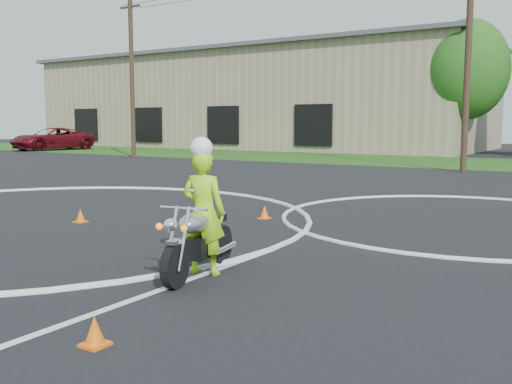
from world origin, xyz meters
The scene contains 8 objects.
grass_strip centered at (0.00, 27.00, 0.01)m, with size 120.00×10.00×0.02m, color #1E4714.
course_markings centered at (2.17, 4.35, 0.01)m, with size 19.05×19.05×0.12m.
primary_motorcycle centered at (5.97, 1.15, 0.51)m, with size 0.69×1.98×1.05m.
rider_primary_grp centered at (5.96, 1.28, 0.94)m, with size 0.71×0.54×1.95m.
pickup_grp centered at (-27.63, 24.64, 0.89)m, with size 3.90×6.79×1.78m.
traffic_cones centered at (6.41, 3.66, 0.14)m, with size 15.32×12.48×0.30m.
warehouse centered at (-18.00, 39.99, 4.16)m, with size 41.00×17.00×8.30m.
utility_poles centered at (5.00, 21.00, 5.20)m, with size 41.60×1.12×10.00m.
Camera 1 is at (10.87, -4.97, 2.13)m, focal length 40.00 mm.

